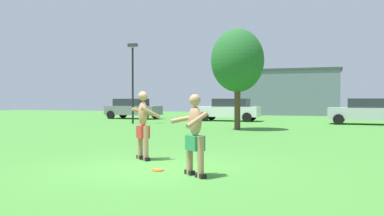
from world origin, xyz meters
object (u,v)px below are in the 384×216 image
(car_gray_far_end, at_px, (133,108))
(car_silver_near_post, at_px, (367,111))
(player_near, at_px, (195,133))
(lamp_post, at_px, (133,74))
(frisbee, at_px, (158,170))
(car_white_mid_lot, at_px, (229,109))
(tree_left_field, at_px, (237,61))
(player_in_red, at_px, (143,124))

(car_gray_far_end, bearing_deg, car_silver_near_post, -7.01)
(player_near, bearing_deg, lamp_post, 120.98)
(frisbee, bearing_deg, car_silver_near_post, 73.75)
(player_near, bearing_deg, car_white_mid_lot, 101.82)
(tree_left_field, bearing_deg, player_in_red, -90.05)
(player_in_red, height_order, tree_left_field, tree_left_field)
(car_white_mid_lot, distance_m, tree_left_field, 8.82)
(car_white_mid_lot, xyz_separation_m, tree_left_field, (2.38, -8.08, 2.62))
(tree_left_field, bearing_deg, car_gray_far_end, 139.35)
(frisbee, xyz_separation_m, car_silver_near_post, (5.52, 18.93, 0.81))
(player_in_red, xyz_separation_m, tree_left_field, (0.01, 10.75, 2.54))
(car_white_mid_lot, bearing_deg, car_gray_far_end, 173.97)
(lamp_post, bearing_deg, frisbee, -61.14)
(car_white_mid_lot, xyz_separation_m, car_gray_far_end, (-8.01, 0.85, 0.00))
(car_gray_far_end, xyz_separation_m, tree_left_field, (10.39, -8.92, 2.62))
(player_near, relative_size, car_silver_near_post, 0.37)
(frisbee, distance_m, lamp_post, 17.52)
(frisbee, bearing_deg, lamp_post, 118.86)
(player_near, relative_size, frisbee, 5.99)
(player_in_red, distance_m, car_white_mid_lot, 18.98)
(player_in_red, bearing_deg, player_near, -41.03)
(player_in_red, height_order, car_white_mid_lot, player_in_red)
(player_near, relative_size, lamp_post, 0.32)
(player_in_red, xyz_separation_m, car_gray_far_end, (-10.38, 19.68, -0.08))
(car_silver_near_post, relative_size, car_gray_far_end, 1.00)
(car_gray_far_end, distance_m, lamp_post, 7.03)
(car_silver_near_post, bearing_deg, tree_left_field, -133.39)
(tree_left_field, bearing_deg, frisbee, -85.46)
(car_white_mid_lot, bearing_deg, car_silver_near_post, -7.90)
(player_in_red, distance_m, frisbee, 1.87)
(frisbee, xyz_separation_m, lamp_post, (-8.32, 15.10, 3.12))
(car_white_mid_lot, relative_size, lamp_post, 0.86)
(car_white_mid_lot, bearing_deg, tree_left_field, -73.55)
(lamp_post, bearing_deg, player_in_red, -61.91)
(car_gray_far_end, height_order, tree_left_field, tree_left_field)
(car_silver_near_post, relative_size, car_white_mid_lot, 1.02)
(car_white_mid_lot, distance_m, car_gray_far_end, 8.05)
(frisbee, xyz_separation_m, car_white_mid_lot, (-3.34, 20.16, 0.81))
(player_near, distance_m, lamp_post, 18.16)
(car_silver_near_post, distance_m, lamp_post, 14.54)
(player_in_red, relative_size, car_silver_near_post, 0.39)
(player_near, distance_m, car_gray_far_end, 24.64)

